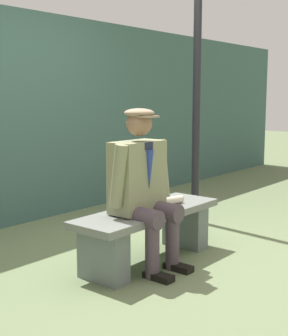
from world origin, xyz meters
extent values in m
plane|color=#66754F|center=(0.00, 0.00, 0.00)|extent=(30.00, 30.00, 0.00)
cube|color=slate|center=(0.00, 0.00, 0.42)|extent=(1.43, 0.47, 0.06)
cube|color=slate|center=(-0.54, 0.00, 0.19)|extent=(0.17, 0.40, 0.39)
cube|color=slate|center=(0.54, 0.00, 0.19)|extent=(0.17, 0.40, 0.39)
cube|color=gray|center=(0.14, 0.00, 0.74)|extent=(0.47, 0.23, 0.56)
cylinder|color=#1E2338|center=(0.14, 0.00, 0.99)|extent=(0.26, 0.26, 0.06)
cone|color=navy|center=(0.14, 0.12, 0.81)|extent=(0.07, 0.07, 0.31)
sphere|color=#8C664C|center=(0.14, 0.02, 1.16)|extent=(0.21, 0.21, 0.21)
ellipsoid|color=#90795F|center=(0.14, 0.02, 1.24)|extent=(0.24, 0.24, 0.07)
cube|color=#90795F|center=(0.14, 0.11, 1.21)|extent=(0.16, 0.09, 0.02)
cylinder|color=#4A3C47|center=(0.01, 0.13, 0.46)|extent=(0.15, 0.38, 0.15)
cylinder|color=#4A3C47|center=(0.01, 0.25, 0.23)|extent=(0.11, 0.11, 0.46)
cube|color=black|center=(0.01, 0.31, 0.03)|extent=(0.10, 0.24, 0.05)
cylinder|color=gray|center=(-0.12, 0.04, 0.78)|extent=(0.11, 0.17, 0.49)
cylinder|color=#4A3C47|center=(0.27, 0.13, 0.46)|extent=(0.15, 0.38, 0.15)
cylinder|color=#4A3C47|center=(0.27, 0.25, 0.23)|extent=(0.11, 0.11, 0.46)
cube|color=black|center=(0.27, 0.31, 0.03)|extent=(0.10, 0.24, 0.05)
cylinder|color=gray|center=(0.40, 0.04, 0.78)|extent=(0.10, 0.17, 0.49)
cylinder|color=beige|center=(-0.26, 0.04, 0.48)|extent=(0.25, 0.13, 0.07)
cube|color=#3B5A54|center=(0.00, -1.93, 1.13)|extent=(12.00, 0.24, 2.27)
cylinder|color=black|center=(-1.34, -0.42, 1.49)|extent=(0.09, 0.09, 2.97)
camera|label=1|loc=(3.02, 2.42, 1.37)|focal=51.66mm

